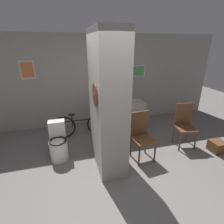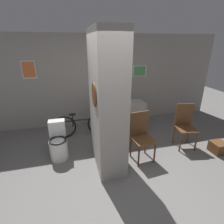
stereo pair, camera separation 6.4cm
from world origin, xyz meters
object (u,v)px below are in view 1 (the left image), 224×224
object	(u,v)px
chair_by_doorway	(184,123)
bicycle	(81,125)
chair_near_pillar	(142,134)
bottle_tall	(112,99)
toilet	(58,144)

from	to	relation	value
chair_by_doorway	bicycle	distance (m)	2.58
chair_near_pillar	bottle_tall	xyz separation A→B (m)	(-0.29, 1.29, 0.40)
bicycle	bottle_tall	bearing A→B (deg)	0.17
chair_by_doorway	bottle_tall	size ratio (longest dim) A/B	3.58
chair_by_doorway	bicycle	bearing A→B (deg)	165.51
toilet	chair_by_doorway	bearing A→B (deg)	-4.76
bottle_tall	bicycle	bearing A→B (deg)	-179.83
toilet	chair_by_doorway	size ratio (longest dim) A/B	0.77
chair_by_doorway	toilet	bearing A→B (deg)	-174.65
toilet	bicycle	xyz separation A→B (m)	(0.58, 0.83, -0.02)
chair_near_pillar	chair_by_doorway	xyz separation A→B (m)	(1.20, 0.21, 0.00)
chair_near_pillar	bottle_tall	distance (m)	1.38
chair_by_doorway	bottle_tall	world-z (taller)	bottle_tall
chair_by_doorway	bicycle	size ratio (longest dim) A/B	0.68
chair_near_pillar	toilet	bearing A→B (deg)	159.42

